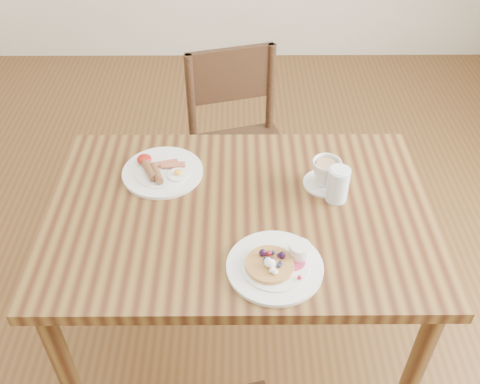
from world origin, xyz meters
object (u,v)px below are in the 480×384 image
(dining_table, at_px, (240,231))
(water_glass, at_px, (338,185))
(chair_far, at_px, (239,144))
(breakfast_plate, at_px, (161,171))
(pancake_plate, at_px, (277,264))
(teacup_saucer, at_px, (326,174))

(dining_table, distance_m, water_glass, 0.35)
(chair_far, distance_m, breakfast_plate, 0.64)
(pancake_plate, relative_size, water_glass, 2.34)
(water_glass, bearing_deg, pancake_plate, -125.57)
(breakfast_plate, distance_m, teacup_saucer, 0.54)
(dining_table, height_order, chair_far, chair_far)
(dining_table, xyz_separation_m, teacup_saucer, (0.28, 0.12, 0.14))
(pancake_plate, distance_m, breakfast_plate, 0.55)
(chair_far, xyz_separation_m, breakfast_plate, (-0.26, -0.52, 0.27))
(chair_far, relative_size, pancake_plate, 3.26)
(dining_table, relative_size, pancake_plate, 4.44)
(breakfast_plate, bearing_deg, dining_table, -33.73)
(chair_far, xyz_separation_m, water_glass, (0.31, -0.65, 0.31))
(chair_far, distance_m, pancake_plate, 0.98)
(dining_table, bearing_deg, pancake_plate, -67.36)
(pancake_plate, xyz_separation_m, breakfast_plate, (-0.36, 0.41, -0.00))
(water_glass, bearing_deg, dining_table, -171.14)
(dining_table, xyz_separation_m, breakfast_plate, (-0.26, 0.18, 0.11))
(teacup_saucer, bearing_deg, dining_table, -157.14)
(pancake_plate, distance_m, teacup_saucer, 0.40)
(dining_table, height_order, water_glass, water_glass)
(pancake_plate, bearing_deg, chair_far, 96.12)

